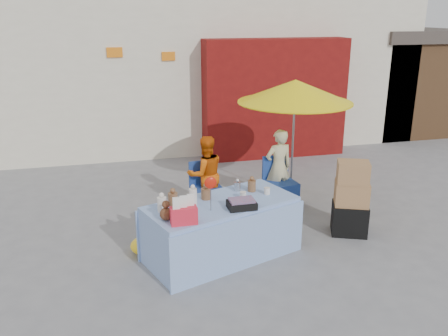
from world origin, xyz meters
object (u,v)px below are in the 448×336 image
object	(u,v)px
umbrella	(295,92)
box_stack	(351,201)
market_table	(221,229)
chair_right	(280,192)
vendor_orange	(206,174)
chair_left	(208,199)
vendor_beige	(278,167)

from	to	relation	value
umbrella	box_stack	world-z (taller)	umbrella
market_table	chair_right	world-z (taller)	market_table
market_table	vendor_orange	xyz separation A→B (m)	(0.12, 1.56, 0.24)
market_table	chair_left	world-z (taller)	market_table
chair_left	box_stack	distance (m)	2.26
chair_right	umbrella	world-z (taller)	umbrella
chair_right	vendor_beige	size ratio (longest dim) A/B	0.65
vendor_beige	umbrella	distance (m)	1.28
vendor_beige	chair_right	bearing A→B (deg)	81.61
market_table	chair_left	bearing A→B (deg)	65.63
chair_right	vendor_beige	bearing A→B (deg)	81.61
market_table	vendor_beige	size ratio (longest dim) A/B	1.70
chair_right	vendor_orange	xyz separation A→B (m)	(-1.25, 0.13, 0.38)
chair_left	chair_right	distance (m)	1.25
vendor_orange	box_stack	xyz separation A→B (m)	(1.89, -1.34, -0.12)
vendor_orange	vendor_beige	world-z (taller)	vendor_beige
chair_right	chair_left	bearing A→B (deg)	172.49
market_table	vendor_beige	bearing A→B (deg)	29.01
chair_right	vendor_beige	distance (m)	0.42
box_stack	market_table	bearing A→B (deg)	-173.87
market_table	box_stack	size ratio (longest dim) A/B	1.99
vendor_orange	umbrella	bearing A→B (deg)	178.02
chair_left	vendor_orange	size ratio (longest dim) A/B	0.67
chair_left	vendor_orange	distance (m)	0.40
vendor_orange	vendor_beige	size ratio (longest dim) A/B	0.97
chair_left	box_stack	size ratio (longest dim) A/B	0.76
umbrella	box_stack	distance (m)	2.06
vendor_beige	box_stack	bearing A→B (deg)	107.88
vendor_beige	box_stack	size ratio (longest dim) A/B	1.17
vendor_orange	chair_left	bearing A→B (deg)	81.61
box_stack	chair_right	bearing A→B (deg)	117.88
vendor_orange	box_stack	bearing A→B (deg)	137.10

